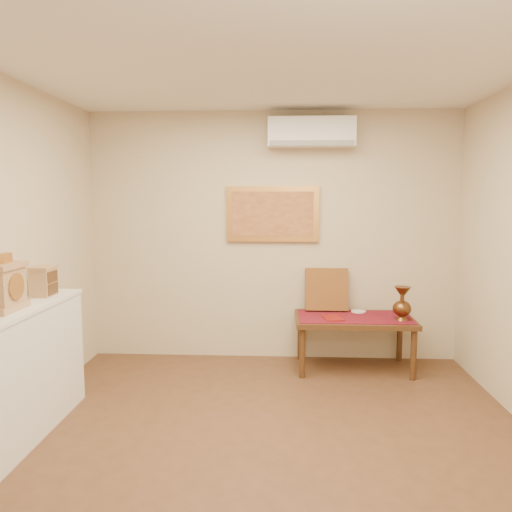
# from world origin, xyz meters

# --- Properties ---
(floor) EXTENTS (4.50, 4.50, 0.00)m
(floor) POSITION_xyz_m (0.00, 0.00, 0.00)
(floor) COLOR brown
(floor) RESTS_ON ground
(ceiling) EXTENTS (4.50, 4.50, 0.00)m
(ceiling) POSITION_xyz_m (0.00, 0.00, 2.70)
(ceiling) COLOR silver
(ceiling) RESTS_ON ground
(wall_back) EXTENTS (4.00, 0.02, 2.70)m
(wall_back) POSITION_xyz_m (0.00, 2.25, 1.35)
(wall_back) COLOR beige
(wall_back) RESTS_ON ground
(wall_front) EXTENTS (4.00, 0.02, 2.70)m
(wall_front) POSITION_xyz_m (0.00, -2.25, 1.35)
(wall_front) COLOR beige
(wall_front) RESTS_ON ground
(table_cloth) EXTENTS (1.14, 0.59, 0.01)m
(table_cloth) POSITION_xyz_m (0.85, 1.88, 0.55)
(table_cloth) COLOR maroon
(table_cloth) RESTS_ON low_table
(brass_urn_tall) EXTENTS (0.18, 0.18, 0.41)m
(brass_urn_tall) POSITION_xyz_m (1.30, 1.75, 0.76)
(brass_urn_tall) COLOR brown
(brass_urn_tall) RESTS_ON table_cloth
(plate) EXTENTS (0.16, 0.16, 0.01)m
(plate) POSITION_xyz_m (0.92, 2.09, 0.56)
(plate) COLOR white
(plate) RESTS_ON table_cloth
(menu) EXTENTS (0.22, 0.28, 0.01)m
(menu) POSITION_xyz_m (0.62, 1.78, 0.56)
(menu) COLOR maroon
(menu) RESTS_ON table_cloth
(cushion) EXTENTS (0.46, 0.19, 0.47)m
(cushion) POSITION_xyz_m (0.59, 2.16, 0.79)
(cushion) COLOR #601F13
(cushion) RESTS_ON table_cloth
(display_ledge) EXTENTS (0.37, 2.02, 0.98)m
(display_ledge) POSITION_xyz_m (-1.82, 0.00, 0.49)
(display_ledge) COLOR white
(display_ledge) RESTS_ON floor
(mantel_clock) EXTENTS (0.17, 0.36, 0.41)m
(mantel_clock) POSITION_xyz_m (-1.82, 0.15, 1.15)
(mantel_clock) COLOR tan
(mantel_clock) RESTS_ON display_ledge
(wooden_chest) EXTENTS (0.16, 0.21, 0.24)m
(wooden_chest) POSITION_xyz_m (-1.82, 0.68, 1.10)
(wooden_chest) COLOR tan
(wooden_chest) RESTS_ON display_ledge
(low_table) EXTENTS (1.20, 0.70, 0.55)m
(low_table) POSITION_xyz_m (0.85, 1.88, 0.48)
(low_table) COLOR #4D2D17
(low_table) RESTS_ON floor
(painting) EXTENTS (1.00, 0.06, 0.60)m
(painting) POSITION_xyz_m (0.00, 2.22, 1.60)
(painting) COLOR #CC8A41
(painting) RESTS_ON wall_back
(ac_unit) EXTENTS (0.90, 0.25, 0.30)m
(ac_unit) POSITION_xyz_m (0.40, 2.12, 2.45)
(ac_unit) COLOR silver
(ac_unit) RESTS_ON wall_back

